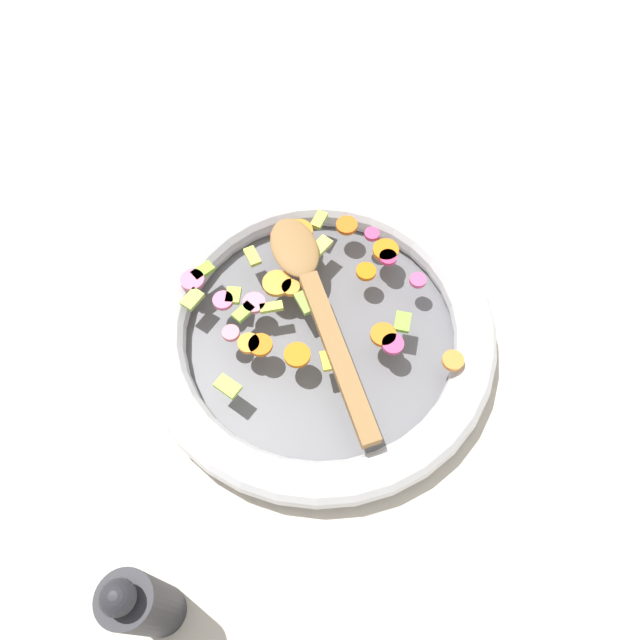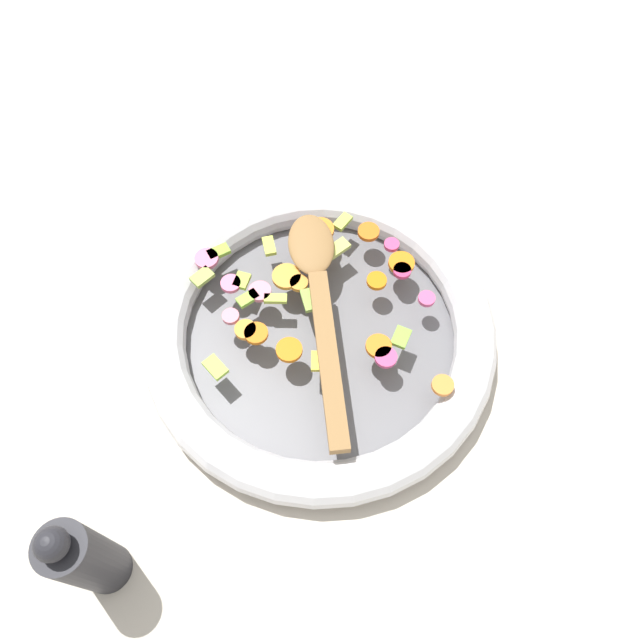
# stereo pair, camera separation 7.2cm
# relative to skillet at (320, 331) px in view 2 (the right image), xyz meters

# --- Properties ---
(ground_plane) EXTENTS (4.00, 4.00, 0.00)m
(ground_plane) POSITION_rel_skillet_xyz_m (0.00, 0.00, -0.02)
(ground_plane) COLOR beige
(skillet) EXTENTS (0.42, 0.42, 0.05)m
(skillet) POSITION_rel_skillet_xyz_m (0.00, 0.00, 0.00)
(skillet) COLOR slate
(skillet) RESTS_ON ground_plane
(chopped_vegetables) EXTENTS (0.29, 0.27, 0.01)m
(chopped_vegetables) POSITION_rel_skillet_xyz_m (0.00, -0.04, 0.03)
(chopped_vegetables) COLOR orange
(chopped_vegetables) RESTS_ON skillet
(wooden_spoon) EXTENTS (0.06, 0.31, 0.01)m
(wooden_spoon) POSITION_rel_skillet_xyz_m (-0.00, -0.02, 0.04)
(wooden_spoon) COLOR olive
(wooden_spoon) RESTS_ON chopped_vegetables
(pepper_mill) EXTENTS (0.05, 0.05, 0.17)m
(pepper_mill) POSITION_rel_skillet_xyz_m (0.26, 0.23, 0.05)
(pepper_mill) COLOR #232328
(pepper_mill) RESTS_ON ground_plane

